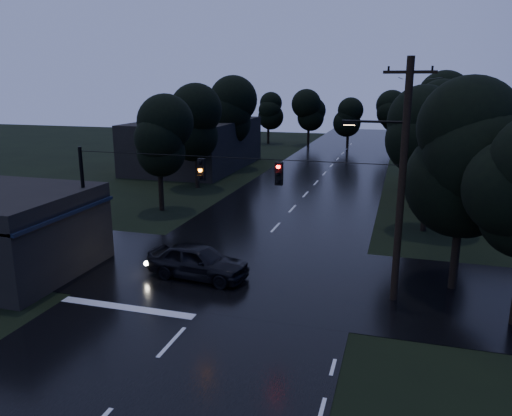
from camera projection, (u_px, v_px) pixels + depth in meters
The scene contains 16 objects.
main_road at pixel (305, 195), 41.05m from camera, with size 12.00×120.00×0.02m, color black.
cross_street at pixel (235, 273), 24.32m from camera, with size 60.00×9.00×0.02m, color black.
building_far_right at pixel (486, 169), 40.37m from camera, with size 10.00×14.00×4.40m, color black.
building_far_left at pixel (196, 144), 53.57m from camera, with size 10.00×16.00×5.00m, color black.
utility_pole_main at pixel (400, 179), 20.06m from camera, with size 3.50×0.30×10.00m.
utility_pole_far at pixel (415, 155), 35.95m from camera, with size 2.00×0.30×7.50m.
anchor_pole_left at pixel (85, 207), 24.71m from camera, with size 0.18×0.18×6.00m, color black.
span_signals at pixel (238, 171), 21.94m from camera, with size 15.00×0.37×1.12m.
tree_corner_near at pixel (465, 156), 21.02m from camera, with size 4.48×4.48×9.44m.
tree_left_a at pixel (158, 138), 34.80m from camera, with size 3.92×3.92×8.26m.
tree_left_b at pixel (196, 123), 42.30m from camera, with size 4.20×4.20×8.85m.
tree_left_c at pixel (228, 112), 51.67m from camera, with size 4.48×4.48×9.44m.
tree_right_a at pixel (431, 141), 29.75m from camera, with size 4.20×4.20×8.85m.
tree_right_b at pixel (435, 124), 36.93m from camera, with size 4.48×4.48×9.44m.
tree_right_c at pixel (437, 111), 45.96m from camera, with size 4.76×4.76×10.03m.
car at pixel (198, 261), 23.52m from camera, with size 1.96×4.88×1.66m, color black.
Camera 1 is at (7.45, -9.56, 9.06)m, focal length 35.00 mm.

